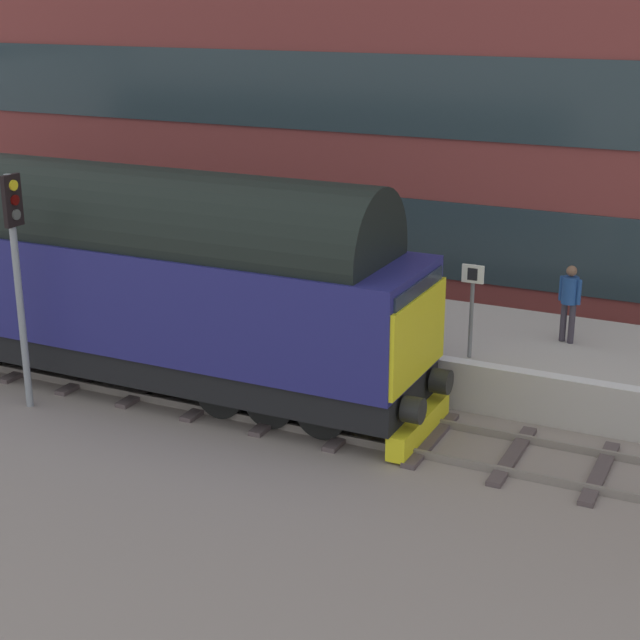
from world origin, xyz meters
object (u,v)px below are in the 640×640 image
Objects in this scene: diesel_locomotive at (34,258)px; platform_number_sign at (472,296)px; signal_post_far at (17,262)px; waiting_passenger at (570,297)px.

diesel_locomotive is 9.50× the size of platform_number_sign.
signal_post_far reaches higher than waiting_passenger.
platform_number_sign is at bearing -63.41° from signal_post_far.
diesel_locomotive is at bearing 34.54° from signal_post_far.
diesel_locomotive is at bearing 102.37° from platform_number_sign.
diesel_locomotive is 11.41m from waiting_passenger.
signal_post_far is 2.87× the size of waiting_passenger.
signal_post_far reaches higher than platform_number_sign.
diesel_locomotive reaches higher than platform_number_sign.
platform_number_sign is 1.16× the size of waiting_passenger.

